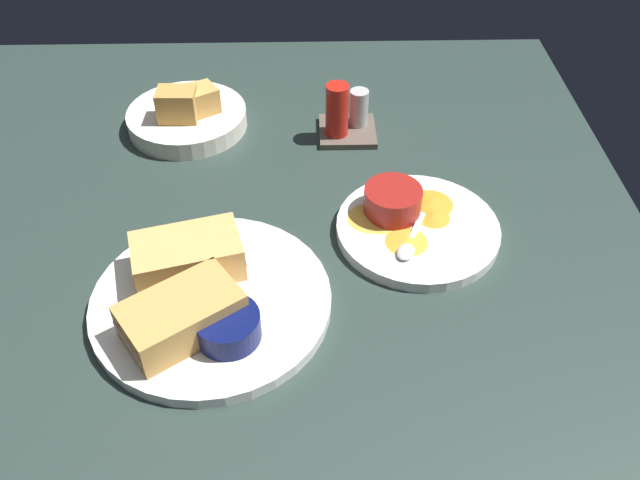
% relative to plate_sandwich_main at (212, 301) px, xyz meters
% --- Properties ---
extents(ground_plane, '(1.10, 1.10, 0.03)m').
position_rel_plate_sandwich_main_xyz_m(ground_plane, '(0.03, 0.14, -0.02)').
color(ground_plane, '#283833').
extents(plate_sandwich_main, '(0.29, 0.29, 0.02)m').
position_rel_plate_sandwich_main_xyz_m(plate_sandwich_main, '(0.00, 0.00, 0.00)').
color(plate_sandwich_main, white).
rests_on(plate_sandwich_main, ground_plane).
extents(sandwich_half_near, '(0.15, 0.11, 0.05)m').
position_rel_plate_sandwich_main_xyz_m(sandwich_half_near, '(-0.03, 0.05, 0.03)').
color(sandwich_half_near, tan).
rests_on(sandwich_half_near, plate_sandwich_main).
extents(sandwich_half_far, '(0.15, 0.14, 0.05)m').
position_rel_plate_sandwich_main_xyz_m(sandwich_half_far, '(-0.02, -0.05, 0.03)').
color(sandwich_half_far, tan).
rests_on(sandwich_half_far, plate_sandwich_main).
extents(ramekin_dark_sauce, '(0.07, 0.07, 0.03)m').
position_rel_plate_sandwich_main_xyz_m(ramekin_dark_sauce, '(0.03, -0.06, 0.03)').
color(ramekin_dark_sauce, '#0C144C').
rests_on(ramekin_dark_sauce, plate_sandwich_main).
extents(spoon_by_dark_ramekin, '(0.02, 0.10, 0.01)m').
position_rel_plate_sandwich_main_xyz_m(spoon_by_dark_ramekin, '(0.02, -0.00, 0.01)').
color(spoon_by_dark_ramekin, silver).
rests_on(spoon_by_dark_ramekin, plate_sandwich_main).
extents(plate_chips_companion, '(0.22, 0.22, 0.02)m').
position_rel_plate_sandwich_main_xyz_m(plate_chips_companion, '(0.26, 0.12, 0.00)').
color(plate_chips_companion, white).
rests_on(plate_chips_companion, ground_plane).
extents(ramekin_light_gravy, '(0.08, 0.08, 0.04)m').
position_rel_plate_sandwich_main_xyz_m(ramekin_light_gravy, '(0.23, 0.15, 0.03)').
color(ramekin_light_gravy, maroon).
rests_on(ramekin_light_gravy, plate_chips_companion).
extents(spoon_by_gravy_ramekin, '(0.05, 0.10, 0.01)m').
position_rel_plate_sandwich_main_xyz_m(spoon_by_gravy_ramekin, '(0.25, 0.08, 0.01)').
color(spoon_by_gravy_ramekin, silver).
rests_on(spoon_by_gravy_ramekin, plate_chips_companion).
extents(plantain_chip_scatter, '(0.17, 0.15, 0.01)m').
position_rel_plate_sandwich_main_xyz_m(plantain_chip_scatter, '(0.24, 0.14, 0.01)').
color(plantain_chip_scatter, orange).
rests_on(plantain_chip_scatter, plate_chips_companion).
extents(bread_basket_rear, '(0.19, 0.19, 0.08)m').
position_rel_plate_sandwich_main_xyz_m(bread_basket_rear, '(-0.08, 0.39, 0.02)').
color(bread_basket_rear, silver).
rests_on(bread_basket_rear, ground_plane).
extents(condiment_caddy, '(0.09, 0.09, 0.10)m').
position_rel_plate_sandwich_main_xyz_m(condiment_caddy, '(0.18, 0.36, 0.03)').
color(condiment_caddy, brown).
rests_on(condiment_caddy, ground_plane).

